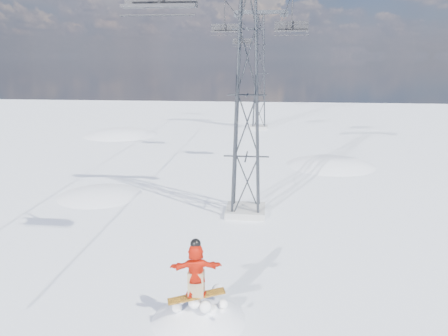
{
  "coord_description": "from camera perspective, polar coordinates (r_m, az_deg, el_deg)",
  "views": [
    {
      "loc": [
        1.75,
        -11.2,
        7.12
      ],
      "look_at": [
        0.26,
        3.41,
        3.36
      ],
      "focal_mm": 35.0,
      "sensor_mm": 36.0,
      "label": 1
    }
  ],
  "objects": [
    {
      "name": "snow_terrain",
      "position": [
        37.07,
        -5.06,
        -12.5
      ],
      "size": [
        39.0,
        37.0,
        22.0
      ],
      "color": "white",
      "rests_on": "ground"
    },
    {
      "name": "lift_tower_near",
      "position": [
        19.3,
        3.03,
        9.42
      ],
      "size": [
        5.2,
        1.8,
        11.43
      ],
      "color": "#999999",
      "rests_on": "ground"
    },
    {
      "name": "lift_chair_mid",
      "position": [
        27.84,
        8.81,
        17.7
      ],
      "size": [
        2.04,
        0.59,
        2.53
      ],
      "color": "black",
      "rests_on": "ground"
    },
    {
      "name": "lift_tower_far",
      "position": [
        44.25,
        4.7,
        12.16
      ],
      "size": [
        5.2,
        1.8,
        11.43
      ],
      "color": "#999999",
      "rests_on": "ground"
    },
    {
      "name": "lift_chair_extra",
      "position": [
        51.12,
        2.39,
        16.14
      ],
      "size": [
        2.13,
        0.61,
        2.65
      ],
      "color": "black",
      "rests_on": "ground"
    },
    {
      "name": "lift_chair_far",
      "position": [
        31.58,
        0.1,
        17.72
      ],
      "size": [
        1.89,
        0.54,
        2.34
      ],
      "color": "black",
      "rests_on": "ground"
    },
    {
      "name": "ground",
      "position": [
        13.39,
        -2.71,
        -17.79
      ],
      "size": [
        120.0,
        120.0,
        0.0
      ],
      "primitive_type": "plane",
      "color": "white",
      "rests_on": "ground"
    }
  ]
}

